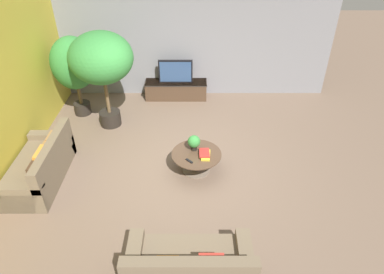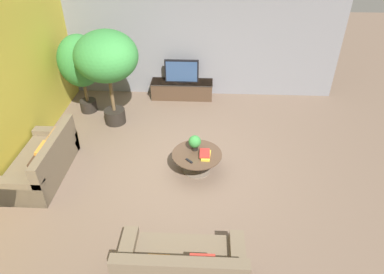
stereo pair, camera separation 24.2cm
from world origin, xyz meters
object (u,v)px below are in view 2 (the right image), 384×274
(media_console, at_px, (182,89))
(potted_palm_tall, at_px, (80,63))
(television, at_px, (182,71))
(coffee_table, at_px, (197,159))
(couch_near_entry, at_px, (182,268))
(potted_plant_tabletop, at_px, (195,142))
(potted_palm_corner, at_px, (107,59))
(couch_by_wall, at_px, (43,163))

(media_console, xyz_separation_m, potted_palm_tall, (-2.29, -0.83, 1.04))
(television, relative_size, coffee_table, 0.92)
(media_console, height_order, potted_palm_tall, potted_palm_tall)
(television, distance_m, couch_near_entry, 5.46)
(media_console, xyz_separation_m, potted_plant_tabletop, (0.46, -2.91, 0.34))
(television, xyz_separation_m, couch_near_entry, (0.39, -5.42, -0.47))
(potted_palm_tall, xyz_separation_m, potted_palm_corner, (0.80, -0.51, 0.32))
(couch_near_entry, height_order, potted_palm_tall, potted_palm_tall)
(coffee_table, bearing_deg, potted_plant_tabletop, 109.52)
(media_console, distance_m, couch_near_entry, 5.44)
(coffee_table, height_order, potted_palm_corner, potted_palm_corner)
(potted_palm_tall, height_order, potted_plant_tabletop, potted_palm_tall)
(coffee_table, height_order, potted_palm_tall, potted_palm_tall)
(couch_near_entry, relative_size, potted_palm_corner, 0.77)
(coffee_table, bearing_deg, media_console, 99.49)
(television, bearing_deg, potted_palm_corner, -138.04)
(couch_by_wall, bearing_deg, potted_palm_corner, 155.56)
(potted_palm_corner, xyz_separation_m, potted_plant_tabletop, (1.96, -1.56, -1.01))
(coffee_table, relative_size, couch_by_wall, 0.54)
(couch_by_wall, xyz_separation_m, potted_palm_tall, (0.10, 2.47, 0.99))
(couch_near_entry, relative_size, potted_plant_tabletop, 5.49)
(media_console, height_order, television, television)
(television, relative_size, potted_palm_tall, 0.45)
(couch_by_wall, xyz_separation_m, potted_plant_tabletop, (2.85, 0.40, 0.29))
(television, height_order, potted_palm_tall, potted_palm_tall)
(potted_palm_corner, bearing_deg, television, 41.96)
(coffee_table, distance_m, potted_palm_corner, 2.93)
(potted_palm_corner, bearing_deg, couch_near_entry, -65.16)
(television, bearing_deg, couch_near_entry, -85.85)
(potted_palm_tall, relative_size, potted_plant_tabletop, 6.27)
(couch_near_entry, distance_m, potted_plant_tabletop, 2.53)
(potted_palm_tall, distance_m, potted_palm_corner, 1.00)
(couch_near_entry, distance_m, potted_palm_tall, 5.41)
(television, bearing_deg, coffee_table, -80.51)
(couch_by_wall, height_order, potted_plant_tabletop, couch_by_wall)
(coffee_table, bearing_deg, potted_palm_corner, 139.72)
(television, bearing_deg, media_console, 90.00)
(couch_near_entry, xyz_separation_m, potted_palm_tall, (-2.68, 4.59, 1.00))
(television, relative_size, couch_by_wall, 0.50)
(media_console, height_order, potted_palm_corner, potted_palm_corner)
(couch_near_entry, bearing_deg, couch_by_wall, -37.32)
(coffee_table, distance_m, potted_plant_tabletop, 0.33)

